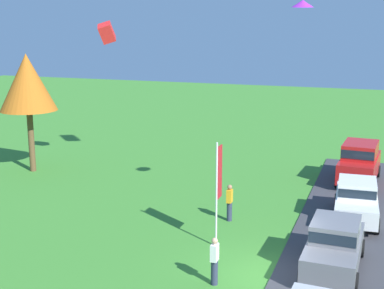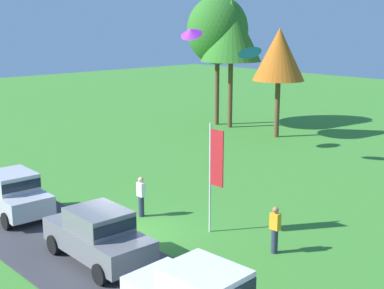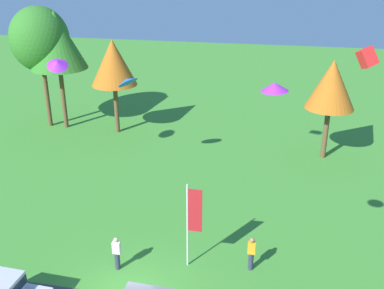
{
  "view_description": "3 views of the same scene",
  "coord_description": "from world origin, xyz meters",
  "px_view_note": "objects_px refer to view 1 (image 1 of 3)",
  "views": [
    {
      "loc": [
        -17.33,
        -3.35,
        8.74
      ],
      "look_at": [
        1.21,
        3.38,
        4.3
      ],
      "focal_mm": 50.0,
      "sensor_mm": 36.0,
      "label": 1
    },
    {
      "loc": [
        15.73,
        -11.13,
        7.96
      ],
      "look_at": [
        -0.23,
        3.67,
        2.94
      ],
      "focal_mm": 50.0,
      "sensor_mm": 36.0,
      "label": 2
    },
    {
      "loc": [
        5.58,
        -14.31,
        13.54
      ],
      "look_at": [
        1.63,
        5.15,
        5.1
      ],
      "focal_mm": 42.0,
      "sensor_mm": 36.0,
      "label": 3
    }
  ],
  "objects_px": {
    "tree_lone_near": "(27,83)",
    "kite_box_mid_center": "(107,33)",
    "person_watching_sky": "(214,261)",
    "car_sedan_far_end": "(356,199)",
    "car_suv_near_entrance": "(360,161)",
    "person_on_lawn": "(229,202)",
    "kite_delta_over_trees": "(303,4)",
    "car_sedan_mid_row": "(334,243)",
    "flag_banner": "(218,180)"
  },
  "relations": [
    {
      "from": "kite_box_mid_center",
      "to": "flag_banner",
      "type": "bearing_deg",
      "value": -131.07
    },
    {
      "from": "car_sedan_mid_row",
      "to": "tree_lone_near",
      "type": "height_order",
      "value": "tree_lone_near"
    },
    {
      "from": "flag_banner",
      "to": "kite_delta_over_trees",
      "type": "xyz_separation_m",
      "value": [
        3.23,
        -2.53,
        6.86
      ]
    },
    {
      "from": "car_sedan_mid_row",
      "to": "car_suv_near_entrance",
      "type": "relative_size",
      "value": 0.94
    },
    {
      "from": "person_watching_sky",
      "to": "car_sedan_far_end",
      "type": "bearing_deg",
      "value": -27.56
    },
    {
      "from": "car_sedan_far_end",
      "to": "flag_banner",
      "type": "bearing_deg",
      "value": 132.35
    },
    {
      "from": "person_on_lawn",
      "to": "tree_lone_near",
      "type": "relative_size",
      "value": 0.24
    },
    {
      "from": "car_sedan_mid_row",
      "to": "kite_delta_over_trees",
      "type": "bearing_deg",
      "value": 27.57
    },
    {
      "from": "car_sedan_far_end",
      "to": "car_suv_near_entrance",
      "type": "distance_m",
      "value": 6.23
    },
    {
      "from": "car_sedan_mid_row",
      "to": "car_sedan_far_end",
      "type": "distance_m",
      "value": 5.52
    },
    {
      "from": "tree_lone_near",
      "to": "kite_box_mid_center",
      "type": "distance_m",
      "value": 5.7
    },
    {
      "from": "car_suv_near_entrance",
      "to": "person_on_lawn",
      "type": "distance_m",
      "value": 9.7
    },
    {
      "from": "car_suv_near_entrance",
      "to": "car_sedan_far_end",
      "type": "bearing_deg",
      "value": -178.2
    },
    {
      "from": "flag_banner",
      "to": "kite_box_mid_center",
      "type": "xyz_separation_m",
      "value": [
        7.99,
        9.17,
        5.57
      ]
    },
    {
      "from": "car_sedan_mid_row",
      "to": "person_on_lawn",
      "type": "bearing_deg",
      "value": 54.33
    },
    {
      "from": "flag_banner",
      "to": "kite_delta_over_trees",
      "type": "relative_size",
      "value": 4.69
    },
    {
      "from": "car_sedan_far_end",
      "to": "kite_delta_over_trees",
      "type": "height_order",
      "value": "kite_delta_over_trees"
    },
    {
      "from": "car_suv_near_entrance",
      "to": "tree_lone_near",
      "type": "height_order",
      "value": "tree_lone_near"
    },
    {
      "from": "car_sedan_far_end",
      "to": "car_suv_near_entrance",
      "type": "bearing_deg",
      "value": 1.8
    },
    {
      "from": "car_suv_near_entrance",
      "to": "kite_delta_over_trees",
      "type": "bearing_deg",
      "value": 162.67
    },
    {
      "from": "tree_lone_near",
      "to": "flag_banner",
      "type": "xyz_separation_m",
      "value": [
        -6.81,
        -13.92,
        -2.65
      ]
    },
    {
      "from": "car_suv_near_entrance",
      "to": "car_sedan_mid_row",
      "type": "bearing_deg",
      "value": 178.76
    },
    {
      "from": "kite_delta_over_trees",
      "to": "kite_box_mid_center",
      "type": "distance_m",
      "value": 12.7
    },
    {
      "from": "car_sedan_mid_row",
      "to": "kite_box_mid_center",
      "type": "distance_m",
      "value": 17.94
    },
    {
      "from": "tree_lone_near",
      "to": "flag_banner",
      "type": "distance_m",
      "value": 15.72
    },
    {
      "from": "person_on_lawn",
      "to": "kite_box_mid_center",
      "type": "height_order",
      "value": "kite_box_mid_center"
    },
    {
      "from": "car_suv_near_entrance",
      "to": "tree_lone_near",
      "type": "relative_size",
      "value": 0.66
    },
    {
      "from": "person_on_lawn",
      "to": "kite_delta_over_trees",
      "type": "height_order",
      "value": "kite_delta_over_trees"
    },
    {
      "from": "person_watching_sky",
      "to": "tree_lone_near",
      "type": "xyz_separation_m",
      "value": [
        10.17,
        14.84,
        4.49
      ]
    },
    {
      "from": "car_sedan_far_end",
      "to": "kite_delta_over_trees",
      "type": "distance_m",
      "value": 9.03
    },
    {
      "from": "person_on_lawn",
      "to": "tree_lone_near",
      "type": "bearing_deg",
      "value": 73.25
    },
    {
      "from": "car_sedan_far_end",
      "to": "person_on_lawn",
      "type": "bearing_deg",
      "value": 109.89
    },
    {
      "from": "person_on_lawn",
      "to": "kite_box_mid_center",
      "type": "bearing_deg",
      "value": 59.25
    },
    {
      "from": "person_watching_sky",
      "to": "kite_delta_over_trees",
      "type": "xyz_separation_m",
      "value": [
        6.6,
        -1.61,
        8.7
      ]
    },
    {
      "from": "kite_box_mid_center",
      "to": "person_watching_sky",
      "type": "bearing_deg",
      "value": -138.37
    },
    {
      "from": "car_suv_near_entrance",
      "to": "person_watching_sky",
      "type": "height_order",
      "value": "car_suv_near_entrance"
    },
    {
      "from": "car_sedan_far_end",
      "to": "flag_banner",
      "type": "relative_size",
      "value": 1.05
    },
    {
      "from": "car_sedan_mid_row",
      "to": "kite_box_mid_center",
      "type": "bearing_deg",
      "value": 57.42
    },
    {
      "from": "flag_banner",
      "to": "car_sedan_far_end",
      "type": "bearing_deg",
      "value": -47.65
    },
    {
      "from": "person_on_lawn",
      "to": "flag_banner",
      "type": "bearing_deg",
      "value": -173.95
    },
    {
      "from": "car_sedan_far_end",
      "to": "person_watching_sky",
      "type": "height_order",
      "value": "car_sedan_far_end"
    },
    {
      "from": "flag_banner",
      "to": "person_watching_sky",
      "type": "bearing_deg",
      "value": -164.65
    },
    {
      "from": "flag_banner",
      "to": "kite_box_mid_center",
      "type": "relative_size",
      "value": 4.23
    },
    {
      "from": "car_sedan_mid_row",
      "to": "flag_banner",
      "type": "height_order",
      "value": "flag_banner"
    },
    {
      "from": "tree_lone_near",
      "to": "kite_delta_over_trees",
      "type": "bearing_deg",
      "value": -102.26
    },
    {
      "from": "car_suv_near_entrance",
      "to": "kite_delta_over_trees",
      "type": "height_order",
      "value": "kite_delta_over_trees"
    },
    {
      "from": "person_watching_sky",
      "to": "flag_banner",
      "type": "height_order",
      "value": "flag_banner"
    },
    {
      "from": "car_sedan_far_end",
      "to": "kite_box_mid_center",
      "type": "height_order",
      "value": "kite_box_mid_center"
    },
    {
      "from": "tree_lone_near",
      "to": "kite_box_mid_center",
      "type": "bearing_deg",
      "value": -76.01
    },
    {
      "from": "car_sedan_mid_row",
      "to": "car_sedan_far_end",
      "type": "bearing_deg",
      "value": -4.68
    }
  ]
}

